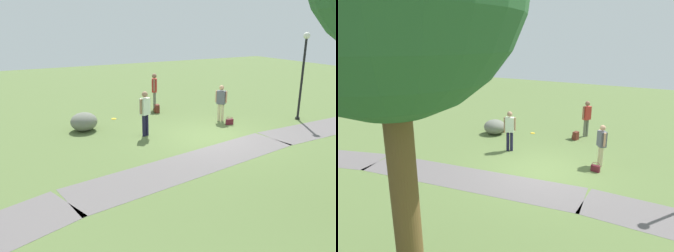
% 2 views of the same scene
% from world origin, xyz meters
% --- Properties ---
extents(ground_plane, '(48.00, 48.00, 0.00)m').
position_xyz_m(ground_plane, '(0.00, 0.00, 0.00)').
color(ground_plane, '#576C39').
extents(footpath_segment_mid, '(8.17, 2.90, 0.01)m').
position_xyz_m(footpath_segment_mid, '(1.95, 1.96, 0.00)').
color(footpath_segment_mid, '#625C5C').
rests_on(footpath_segment_mid, ground).
extents(lamp_post, '(0.28, 0.28, 3.82)m').
position_xyz_m(lamp_post, '(-4.95, -0.15, 2.34)').
color(lamp_post, black).
rests_on(lamp_post, ground).
extents(lawn_boulder, '(1.52, 1.51, 0.74)m').
position_xyz_m(lawn_boulder, '(4.03, -3.01, 0.37)').
color(lawn_boulder, slate).
rests_on(lawn_boulder, ground).
extents(woman_with_handbag, '(0.42, 0.43, 1.60)m').
position_xyz_m(woman_with_handbag, '(-1.70, -1.57, 0.92)').
color(woman_with_handbag, beige).
rests_on(woman_with_handbag, ground).
extents(man_near_boulder, '(0.39, 0.46, 1.79)m').
position_xyz_m(man_near_boulder, '(-0.09, -4.98, 1.04)').
color(man_near_boulder, slate).
rests_on(man_near_boulder, ground).
extents(passerby_on_path, '(0.49, 0.35, 1.75)m').
position_xyz_m(passerby_on_path, '(2.10, -1.24, 1.02)').
color(passerby_on_path, '#1B1A36').
rests_on(passerby_on_path, ground).
extents(handbag_on_grass, '(0.33, 0.31, 0.31)m').
position_xyz_m(handbag_on_grass, '(-1.71, -0.93, 0.14)').
color(handbag_on_grass, maroon).
rests_on(handbag_on_grass, ground).
extents(backpack_by_boulder, '(0.29, 0.31, 0.40)m').
position_xyz_m(backpack_by_boulder, '(3.81, -3.59, 0.19)').
color(backpack_by_boulder, brown).
rests_on(backpack_by_boulder, ground).
extents(spare_backpack_on_lawn, '(0.31, 0.32, 0.40)m').
position_xyz_m(spare_backpack_on_lawn, '(0.16, -4.20, 0.19)').
color(spare_backpack_on_lawn, maroon).
rests_on(spare_backpack_on_lawn, ground).
extents(frisbee_on_grass, '(0.23, 0.23, 0.02)m').
position_xyz_m(frisbee_on_grass, '(2.40, -4.09, 0.01)').
color(frisbee_on_grass, yellow).
rests_on(frisbee_on_grass, ground).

